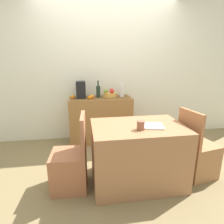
# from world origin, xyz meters

# --- Properties ---
(ground_plane) EXTENTS (6.40, 6.40, 0.02)m
(ground_plane) POSITION_xyz_m (0.00, 0.00, -0.01)
(ground_plane) COLOR olive
(ground_plane) RESTS_ON ground
(room_wall_rear) EXTENTS (6.40, 0.06, 2.70)m
(room_wall_rear) POSITION_xyz_m (0.00, 1.18, 1.35)
(room_wall_rear) COLOR silver
(room_wall_rear) RESTS_ON ground
(sideboard_console) EXTENTS (1.11, 0.42, 0.83)m
(sideboard_console) POSITION_xyz_m (-0.15, 0.92, 0.41)
(sideboard_console) COLOR olive
(sideboard_console) RESTS_ON ground
(table_runner) EXTENTS (1.05, 0.32, 0.01)m
(table_runner) POSITION_xyz_m (-0.15, 0.92, 0.83)
(table_runner) COLOR brown
(table_runner) RESTS_ON sideboard_console
(fruit_bowl) EXTENTS (0.24, 0.24, 0.08)m
(fruit_bowl) POSITION_xyz_m (0.02, 0.92, 0.87)
(fruit_bowl) COLOR gold
(fruit_bowl) RESTS_ON table_runner
(apple_right) EXTENTS (0.08, 0.08, 0.08)m
(apple_right) POSITION_xyz_m (0.05, 0.88, 0.95)
(apple_right) COLOR red
(apple_right) RESTS_ON fruit_bowl
(apple_left) EXTENTS (0.08, 0.08, 0.08)m
(apple_left) POSITION_xyz_m (-0.06, 0.92, 0.95)
(apple_left) COLOR #8A9F3B
(apple_left) RESTS_ON fruit_bowl
(apple_upper) EXTENTS (0.07, 0.07, 0.07)m
(apple_upper) POSITION_xyz_m (0.05, 0.95, 0.95)
(apple_upper) COLOR red
(apple_upper) RESTS_ON fruit_bowl
(wine_bottle) EXTENTS (0.07, 0.07, 0.30)m
(wine_bottle) POSITION_xyz_m (-0.19, 0.92, 0.94)
(wine_bottle) COLOR #1C2E24
(wine_bottle) RESTS_ON sideboard_console
(coffee_maker) EXTENTS (0.16, 0.18, 0.30)m
(coffee_maker) POSITION_xyz_m (-0.49, 0.92, 0.97)
(coffee_maker) COLOR black
(coffee_maker) RESTS_ON sideboard_console
(ceramic_vase) EXTENTS (0.08, 0.08, 0.23)m
(ceramic_vase) POSITION_xyz_m (0.24, 0.92, 0.94)
(ceramic_vase) COLOR silver
(ceramic_vase) RESTS_ON sideboard_console
(orange_loose_end) EXTENTS (0.07, 0.07, 0.07)m
(orange_loose_end) POSITION_xyz_m (-0.31, 0.87, 0.86)
(orange_loose_end) COLOR orange
(orange_loose_end) RESTS_ON sideboard_console
(orange_loose_near_bowl) EXTENTS (0.07, 0.07, 0.07)m
(orange_loose_near_bowl) POSITION_xyz_m (-0.63, 0.89, 0.86)
(orange_loose_near_bowl) COLOR orange
(orange_loose_near_bowl) RESTS_ON sideboard_console
(orange_loose_far) EXTENTS (0.07, 0.07, 0.07)m
(orange_loose_far) POSITION_xyz_m (-0.35, 0.80, 0.86)
(orange_loose_far) COLOR orange
(orange_loose_far) RESTS_ON sideboard_console
(dining_table) EXTENTS (1.08, 0.74, 0.74)m
(dining_table) POSITION_xyz_m (0.16, -0.37, 0.37)
(dining_table) COLOR #9D6A46
(dining_table) RESTS_ON ground
(open_book) EXTENTS (0.32, 0.27, 0.02)m
(open_book) POSITION_xyz_m (0.29, -0.43, 0.75)
(open_book) COLOR white
(open_book) RESTS_ON dining_table
(coffee_cup) EXTENTS (0.09, 0.09, 0.10)m
(coffee_cup) POSITION_xyz_m (0.15, -0.50, 0.79)
(coffee_cup) COLOR brown
(coffee_cup) RESTS_ON dining_table
(chair_near_window) EXTENTS (0.42, 0.42, 0.90)m
(chair_near_window) POSITION_xyz_m (-0.64, -0.37, 0.27)
(chair_near_window) COLOR #A36242
(chair_near_window) RESTS_ON ground
(chair_by_corner) EXTENTS (0.47, 0.47, 0.90)m
(chair_by_corner) POSITION_xyz_m (0.97, -0.37, 0.27)
(chair_by_corner) COLOR #9F6C44
(chair_by_corner) RESTS_ON ground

